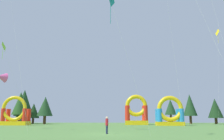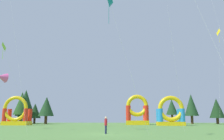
% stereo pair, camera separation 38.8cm
% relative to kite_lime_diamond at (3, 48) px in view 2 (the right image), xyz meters
% --- Properties ---
extents(ground_plane, '(120.00, 120.00, 0.00)m').
position_rel_kite_lime_diamond_xyz_m(ground_plane, '(15.56, -5.86, -11.70)').
color(ground_plane, '#5B8C42').
extents(kite_lime_diamond, '(3.71, 4.54, 12.32)m').
position_rel_kite_lime_diamond_xyz_m(kite_lime_diamond, '(0.00, 0.00, 0.00)').
color(kite_lime_diamond, '#8CD826').
rests_on(kite_lime_diamond, ground_plane).
extents(kite_pink_delta, '(2.71, 2.32, 8.94)m').
position_rel_kite_lime_diamond_xyz_m(kite_pink_delta, '(-1.98, 4.20, -3.60)').
color(kite_pink_delta, '#EA599E').
rests_on(kite_pink_delta, ground_plane).
extents(kite_teal_diamond, '(4.17, 2.20, 13.85)m').
position_rel_kite_lime_diamond_xyz_m(kite_teal_diamond, '(16.14, -10.75, 1.48)').
color(kite_teal_diamond, '#0C7F7A').
rests_on(kite_teal_diamond, ground_plane).
extents(kite_yellow_diamond, '(3.01, 3.99, 20.40)m').
position_rel_kite_lime_diamond_xyz_m(kite_yellow_diamond, '(38.00, 18.45, 7.96)').
color(kite_yellow_diamond, yellow).
rests_on(kite_yellow_diamond, ground_plane).
extents(person_far_side, '(0.42, 0.42, 1.85)m').
position_rel_kite_lime_diamond_xyz_m(person_far_side, '(15.55, -5.80, -10.60)').
color(person_far_side, navy).
rests_on(person_far_side, ground_plane).
extents(inflatable_yellow_castle, '(5.55, 4.24, 7.31)m').
position_rel_kite_lime_diamond_xyz_m(inflatable_yellow_castle, '(20.44, 28.67, -8.97)').
color(inflatable_yellow_castle, yellow).
rests_on(inflatable_yellow_castle, ground_plane).
extents(inflatable_orange_dome, '(5.94, 4.16, 6.54)m').
position_rel_kite_lime_diamond_xyz_m(inflatable_orange_dome, '(27.65, 23.04, -9.36)').
color(inflatable_orange_dome, yellow).
rests_on(inflatable_orange_dome, ground_plane).
extents(inflatable_red_slide, '(6.05, 3.53, 6.73)m').
position_rel_kite_lime_diamond_xyz_m(inflatable_red_slide, '(-7.94, 23.61, -9.31)').
color(inflatable_red_slide, yellow).
rests_on(inflatable_red_slide, ground_plane).
extents(tree_row_2, '(5.19, 5.19, 8.64)m').
position_rel_kite_lime_diamond_xyz_m(tree_row_2, '(-12.30, 40.10, -6.55)').
color(tree_row_2, '#4C331E').
rests_on(tree_row_2, ground_plane).
extents(tree_row_3, '(4.49, 4.49, 9.00)m').
position_rel_kite_lime_diamond_xyz_m(tree_row_3, '(-12.09, 35.92, -5.98)').
color(tree_row_3, '#4C331E').
rests_on(tree_row_3, ground_plane).
extents(tree_row_4, '(5.50, 5.50, 9.79)m').
position_rel_kite_lime_diamond_xyz_m(tree_row_4, '(-11.66, 37.43, -5.74)').
color(tree_row_4, '#4C331E').
rests_on(tree_row_4, ground_plane).
extents(tree_row_5, '(3.07, 3.07, 6.19)m').
position_rel_kite_lime_diamond_xyz_m(tree_row_5, '(-10.33, 35.10, -7.64)').
color(tree_row_5, '#4C331E').
rests_on(tree_row_5, ground_plane).
extents(tree_row_6, '(3.45, 3.45, 5.78)m').
position_rel_kite_lime_diamond_xyz_m(tree_row_6, '(-8.66, 37.30, -8.05)').
color(tree_row_6, '#4C331E').
rests_on(tree_row_6, ground_plane).
extents(tree_row_7, '(4.34, 4.34, 7.48)m').
position_rel_kite_lime_diamond_xyz_m(tree_row_7, '(-4.48, 34.65, -6.93)').
color(tree_row_7, '#4C331E').
rests_on(tree_row_7, ground_plane).
extents(tree_row_8, '(3.32, 3.32, 6.89)m').
position_rel_kite_lime_diamond_xyz_m(tree_row_8, '(30.69, 38.16, -7.05)').
color(tree_row_8, '#4C331E').
rests_on(tree_row_8, ground_plane).
extents(tree_row_9, '(3.89, 3.89, 8.36)m').
position_rel_kite_lime_diamond_xyz_m(tree_row_9, '(36.19, 38.24, -6.46)').
color(tree_row_9, '#4C331E').
rests_on(tree_row_9, ground_plane).
extents(tree_row_10, '(4.10, 4.10, 6.96)m').
position_rel_kite_lime_diamond_xyz_m(tree_row_10, '(42.65, 36.74, -7.44)').
color(tree_row_10, '#4C331E').
rests_on(tree_row_10, ground_plane).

